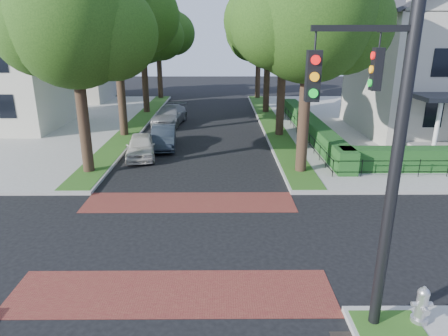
{
  "coord_description": "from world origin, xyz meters",
  "views": [
    {
      "loc": [
        1.37,
        -12.67,
        6.8
      ],
      "look_at": [
        1.48,
        3.05,
        1.6
      ],
      "focal_mm": 32.0,
      "sensor_mm": 36.0,
      "label": 1
    }
  ],
  "objects": [
    {
      "name": "house_left_far",
      "position": [
        -15.49,
        31.99,
        5.04
      ],
      "size": [
        10.0,
        9.0,
        10.14
      ],
      "color": "#B8B2A5",
      "rests_on": "sidewalk_nw"
    },
    {
      "name": "tree_right_mid",
      "position": [
        5.61,
        15.25,
        7.99
      ],
      "size": [
        8.25,
        7.09,
        11.22
      ],
      "color": "black",
      "rests_on": "sidewalk_ne"
    },
    {
      "name": "grass_strip_ne",
      "position": [
        5.4,
        19.1,
        0.16
      ],
      "size": [
        1.6,
        29.8,
        0.02
      ],
      "primitive_type": "cube",
      "color": "#234E16",
      "rests_on": "sidewalk_ne"
    },
    {
      "name": "parked_car_front",
      "position": [
        -3.33,
        9.96,
        0.69
      ],
      "size": [
        2.12,
        4.21,
        1.38
      ],
      "primitive_type": "imported",
      "rotation": [
        0.0,
        0.0,
        0.13
      ],
      "color": "beige",
      "rests_on": "ground"
    },
    {
      "name": "parked_car_rear",
      "position": [
        -2.79,
        19.3,
        0.74
      ],
      "size": [
        2.72,
        5.32,
        1.48
      ],
      "primitive_type": "imported",
      "rotation": [
        0.0,
        0.0,
        -0.13
      ],
      "color": "gray",
      "rests_on": "ground"
    },
    {
      "name": "grass_strip_nw",
      "position": [
        -5.4,
        19.1,
        0.16
      ],
      "size": [
        1.6,
        29.8,
        0.02
      ],
      "primitive_type": "cube",
      "color": "#234E16",
      "rests_on": "sidewalk_nw"
    },
    {
      "name": "fire_hydrant",
      "position": [
        6.21,
        -4.61,
        0.62
      ],
      "size": [
        0.53,
        0.56,
        0.99
      ],
      "rotation": [
        0.0,
        0.0,
        -0.38
      ],
      "color": "#A6A6A8",
      "rests_on": "sidewalk_se"
    },
    {
      "name": "crosswalk_near",
      "position": [
        0.0,
        -3.2,
        0.01
      ],
      "size": [
        9.0,
        2.2,
        0.01
      ],
      "primitive_type": "cube",
      "color": "maroon",
      "rests_on": "ground"
    },
    {
      "name": "hedge_main_road",
      "position": [
        7.7,
        15.0,
        0.75
      ],
      "size": [
        1.0,
        18.0,
        1.2
      ],
      "primitive_type": "cube",
      "color": "#19491B",
      "rests_on": "sidewalk_ne"
    },
    {
      "name": "tree_left_near",
      "position": [
        -5.4,
        7.23,
        7.27
      ],
      "size": [
        7.5,
        6.45,
        10.2
      ],
      "color": "black",
      "rests_on": "sidewalk_nw"
    },
    {
      "name": "crosswalk_far",
      "position": [
        0.0,
        3.2,
        0.01
      ],
      "size": [
        9.0,
        2.2,
        0.01
      ],
      "primitive_type": "cube",
      "color": "maroon",
      "rests_on": "ground"
    },
    {
      "name": "traffic_signal",
      "position": [
        4.89,
        -4.41,
        4.71
      ],
      "size": [
        2.17,
        2.0,
        8.0
      ],
      "color": "black",
      "rests_on": "sidewalk_se"
    },
    {
      "name": "parked_car_middle",
      "position": [
        -2.3,
        12.09,
        0.69
      ],
      "size": [
        1.82,
        4.32,
        1.39
      ],
      "primitive_type": "imported",
      "rotation": [
        0.0,
        0.0,
        0.09
      ],
      "color": "#212831",
      "rests_on": "ground"
    },
    {
      "name": "tree_left_back",
      "position": [
        -5.4,
        33.24,
        7.41
      ],
      "size": [
        7.75,
        6.66,
        10.44
      ],
      "color": "black",
      "rests_on": "sidewalk_nw"
    },
    {
      "name": "ground",
      "position": [
        0.0,
        0.0,
        0.0
      ],
      "size": [
        120.0,
        120.0,
        0.0
      ],
      "primitive_type": "plane",
      "color": "black",
      "rests_on": "ground"
    },
    {
      "name": "tree_right_back",
      "position": [
        5.6,
        33.23,
        7.27
      ],
      "size": [
        7.5,
        6.45,
        10.2
      ],
      "color": "black",
      "rests_on": "sidewalk_ne"
    },
    {
      "name": "sidewalk_ne",
      "position": [
        19.5,
        19.0,
        0.07
      ],
      "size": [
        30.0,
        30.0,
        0.15
      ],
      "primitive_type": "cube",
      "color": "gray",
      "rests_on": "ground"
    },
    {
      "name": "fence_main_road",
      "position": [
        6.9,
        15.0,
        0.6
      ],
      "size": [
        0.06,
        18.0,
        0.9
      ],
      "primitive_type": null,
      "color": "black",
      "rests_on": "sidewalk_ne"
    },
    {
      "name": "tree_left_far",
      "position": [
        -5.4,
        24.22,
        7.12
      ],
      "size": [
        7.0,
        6.02,
        9.86
      ],
      "color": "black",
      "rests_on": "sidewalk_nw"
    },
    {
      "name": "tree_left_mid",
      "position": [
        -5.39,
        15.24,
        8.34
      ],
      "size": [
        8.0,
        6.88,
        11.48
      ],
      "color": "black",
      "rests_on": "sidewalk_nw"
    },
    {
      "name": "tree_right_near",
      "position": [
        5.6,
        7.24,
        7.63
      ],
      "size": [
        7.75,
        6.67,
        10.66
      ],
      "color": "black",
      "rests_on": "sidewalk_ne"
    },
    {
      "name": "tree_right_far",
      "position": [
        5.6,
        24.22,
        6.91
      ],
      "size": [
        7.25,
        6.23,
        9.74
      ],
      "color": "black",
      "rests_on": "sidewalk_ne"
    }
  ]
}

